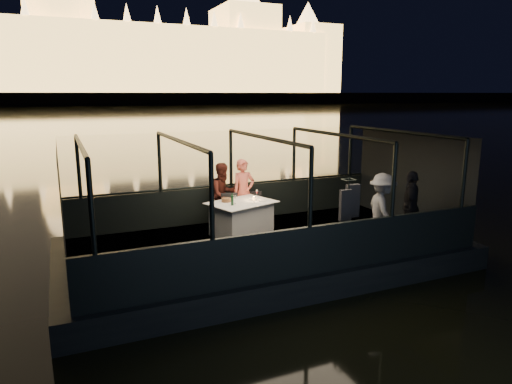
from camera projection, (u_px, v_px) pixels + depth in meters
name	position (u px, v px, depth m)	size (l,w,h in m)	color
river_water	(81.00, 115.00, 81.92)	(500.00, 500.00, 0.00)	black
boat_hull	(263.00, 264.00, 10.14)	(8.60, 4.40, 1.00)	black
boat_deck	(263.00, 243.00, 10.04)	(8.00, 4.00, 0.04)	black
gunwale_port	(231.00, 203.00, 11.73)	(8.00, 0.08, 0.90)	black
gunwale_starboard	(309.00, 251.00, 8.14)	(8.00, 0.08, 0.90)	black
cabin_glass_port	(231.00, 158.00, 11.49)	(8.00, 0.02, 1.40)	#99B2B2
cabin_glass_starboard	(311.00, 188.00, 7.90)	(8.00, 0.02, 1.40)	#99B2B2
cabin_roof_glass	(264.00, 137.00, 9.54)	(8.00, 4.00, 0.02)	#99B2B2
end_wall_fore	(62.00, 209.00, 8.24)	(0.02, 4.00, 2.30)	black
end_wall_aft	(410.00, 178.00, 11.34)	(0.02, 4.00, 2.30)	black
canopy_ribs	(263.00, 191.00, 9.79)	(8.00, 4.00, 2.30)	black
embankment	(65.00, 100.00, 198.35)	(400.00, 140.00, 6.00)	#423D33
parliament_building	(60.00, 20.00, 161.03)	(220.00, 32.00, 60.00)	#F2D18C
dining_table_central	(242.00, 218.00, 10.52)	(1.45, 1.05, 0.77)	silver
chair_port_left	(232.00, 211.00, 10.89)	(0.40, 0.40, 0.85)	black
chair_port_right	(257.00, 207.00, 11.31)	(0.37, 0.37, 0.80)	black
coat_stand	(348.00, 212.00, 9.02)	(0.44, 0.36, 1.60)	black
person_woman_coral	(244.00, 195.00, 11.29)	(0.59, 0.39, 1.63)	#D6604D
person_man_maroon	(224.00, 195.00, 11.20)	(0.75, 0.58, 1.55)	#451913
passenger_stripe	(382.00, 207.00, 9.62)	(1.02, 0.58, 1.58)	white
passenger_dark	(410.00, 204.00, 9.94)	(0.93, 0.39, 1.58)	black
wine_bottle	(232.00, 199.00, 10.12)	(0.06, 0.06, 0.28)	#163D21
bread_basket	(226.00, 200.00, 10.47)	(0.22, 0.22, 0.09)	brown
amber_candle	(254.00, 198.00, 10.64)	(0.05, 0.05, 0.07)	#FFA43F
plate_near	(263.00, 200.00, 10.60)	(0.23, 0.23, 0.01)	silver
plate_far	(229.00, 200.00, 10.60)	(0.26, 0.26, 0.02)	white
wine_glass_white	(235.00, 200.00, 10.24)	(0.06, 0.06, 0.19)	silver
wine_glass_red	(257.00, 195.00, 10.77)	(0.07, 0.07, 0.21)	silver
wine_glass_empty	(254.00, 199.00, 10.35)	(0.06, 0.06, 0.17)	silver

